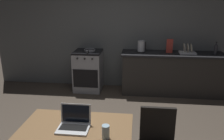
{
  "coord_description": "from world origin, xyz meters",
  "views": [
    {
      "loc": [
        0.47,
        -2.69,
        1.97
      ],
      "look_at": [
        0.06,
        0.95,
        0.85
      ],
      "focal_mm": 36.6,
      "sensor_mm": 36.0,
      "label": 1
    }
  ],
  "objects": [
    {
      "name": "bottle",
      "position": [
        2.07,
        2.11,
        1.03
      ],
      "size": [
        0.07,
        0.07,
        0.26
      ],
      "color": "#2D2D33",
      "rests_on": "kitchen_counter"
    },
    {
      "name": "back_wall",
      "position": [
        0.3,
        2.51,
        1.33
      ],
      "size": [
        6.4,
        0.1,
        2.67
      ],
      "primitive_type": "cube",
      "color": "#5A5D5D",
      "rests_on": "ground_plane"
    },
    {
      "name": "kitchen_counter",
      "position": [
        1.22,
        2.16,
        0.45
      ],
      "size": [
        2.16,
        0.64,
        0.9
      ],
      "color": "#282623",
      "rests_on": "ground_plane"
    },
    {
      "name": "electric_kettle",
      "position": [
        0.55,
        2.16,
        1.03
      ],
      "size": [
        0.18,
        0.16,
        0.26
      ],
      "color": "black",
      "rests_on": "kitchen_counter"
    },
    {
      "name": "stove_oven",
      "position": [
        -0.62,
        2.16,
        0.45
      ],
      "size": [
        0.6,
        0.62,
        0.9
      ],
      "color": "gray",
      "rests_on": "ground_plane"
    },
    {
      "name": "drinking_glass",
      "position": [
        0.2,
        -0.82,
        0.79
      ],
      "size": [
        0.07,
        0.07,
        0.13
      ],
      "color": "#99B7C6",
      "rests_on": "dining_table"
    },
    {
      "name": "laptop",
      "position": [
        -0.15,
        -0.68,
        0.76
      ],
      "size": [
        0.32,
        0.25,
        0.23
      ],
      "rotation": [
        0.0,
        0.0,
        -0.17
      ],
      "color": "silver",
      "rests_on": "dining_table"
    },
    {
      "name": "dish_rack",
      "position": [
        1.52,
        2.16,
        0.95
      ],
      "size": [
        0.34,
        0.26,
        0.21
      ],
      "color": "silver",
      "rests_on": "kitchen_counter"
    },
    {
      "name": "cereal_box",
      "position": [
        1.15,
        2.18,
        1.05
      ],
      "size": [
        0.13,
        0.05,
        0.29
      ],
      "color": "#B2382D",
      "rests_on": "kitchen_counter"
    },
    {
      "name": "frying_pan",
      "position": [
        -0.57,
        2.13,
        0.93
      ],
      "size": [
        0.25,
        0.42,
        0.05
      ],
      "color": "gray",
      "rests_on": "stove_oven"
    },
    {
      "name": "dining_table",
      "position": [
        -0.13,
        -0.7,
        0.64
      ],
      "size": [
        1.15,
        0.78,
        0.72
      ],
      "color": "brown",
      "rests_on": "ground_plane"
    }
  ]
}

